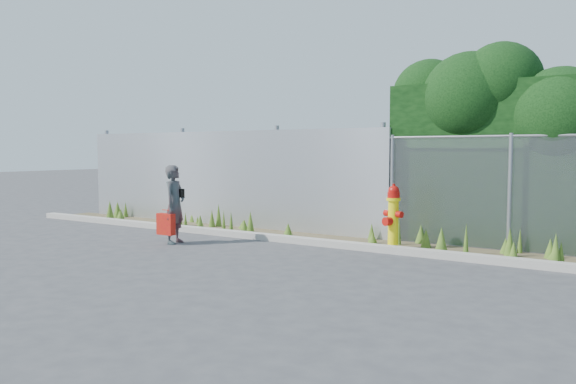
% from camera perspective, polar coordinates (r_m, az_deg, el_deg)
% --- Properties ---
extents(ground, '(80.00, 80.00, 0.00)m').
position_cam_1_polar(ground, '(8.99, -3.25, -7.00)').
color(ground, '#3E3E40').
rests_on(ground, ground).
extents(curb, '(16.00, 0.22, 0.12)m').
position_cam_1_polar(curb, '(10.46, 2.58, -5.07)').
color(curb, '#A29C92').
rests_on(curb, ground).
extents(weed_strip, '(16.00, 1.30, 0.54)m').
position_cam_1_polar(weed_strip, '(11.07, 3.69, -4.15)').
color(weed_strip, '#4C412B').
rests_on(weed_strip, ground).
extents(corrugated_fence, '(8.50, 0.21, 2.30)m').
position_cam_1_polar(corrugated_fence, '(13.20, -6.99, 1.38)').
color(corrugated_fence, '#B6B7BD').
rests_on(corrugated_fence, ground).
extents(fire_hydrant, '(0.39, 0.35, 1.17)m').
position_cam_1_polar(fire_hydrant, '(10.05, 10.63, -2.60)').
color(fire_hydrant, '#FCEA0D').
rests_on(fire_hydrant, ground).
extents(woman, '(0.47, 0.61, 1.48)m').
position_cam_1_polar(woman, '(10.77, -11.43, -1.24)').
color(woman, '#0E5B5B').
rests_on(woman, ground).
extents(red_tote_bag, '(0.36, 0.13, 0.47)m').
position_cam_1_polar(red_tote_bag, '(10.72, -12.30, -3.21)').
color(red_tote_bag, '#BB0A12').
extents(black_shoulder_bag, '(0.22, 0.09, 0.16)m').
position_cam_1_polar(black_shoulder_bag, '(10.83, -10.99, -0.10)').
color(black_shoulder_bag, black).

